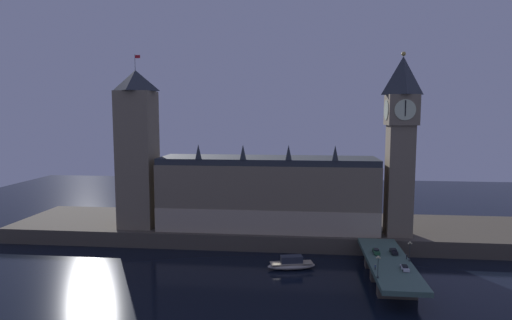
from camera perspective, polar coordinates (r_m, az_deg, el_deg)
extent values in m
plane|color=black|center=(142.96, 2.74, -14.54)|extent=(400.00, 400.00, 0.00)
cube|color=#4C4438|center=(179.14, 3.46, -9.26)|extent=(220.00, 42.00, 5.90)
cube|color=#7F7056|center=(168.67, 1.54, -4.75)|extent=(84.05, 22.14, 25.45)
cube|color=tan|center=(159.57, 1.22, -8.38)|extent=(84.05, 0.20, 9.16)
cube|color=#2D3338|center=(166.62, 1.55, -0.04)|extent=(84.05, 20.37, 2.40)
cone|color=#2D3338|center=(160.91, -7.69, 1.12)|extent=(2.40, 2.40, 5.60)
cone|color=#2D3338|center=(157.80, -1.75, 1.07)|extent=(2.40, 2.40, 5.60)
cone|color=#2D3338|center=(156.43, 4.36, 1.01)|extent=(2.40, 2.40, 5.60)
cone|color=#2D3338|center=(156.87, 10.51, 0.94)|extent=(2.40, 2.40, 5.60)
cube|color=#7F7056|center=(165.39, 18.54, -2.62)|extent=(8.96, 8.96, 40.64)
cube|color=#7F7056|center=(163.63, 18.85, 6.34)|extent=(10.57, 10.57, 10.89)
cylinder|color=beige|center=(158.35, 19.28, 6.34)|extent=(7.31, 0.25, 7.31)
cylinder|color=beige|center=(168.91, 18.44, 6.33)|extent=(7.31, 0.25, 7.31)
cylinder|color=beige|center=(164.91, 20.69, 6.27)|extent=(0.25, 7.31, 7.31)
cylinder|color=beige|center=(162.52, 16.97, 6.40)|extent=(0.25, 7.31, 7.31)
cube|color=black|center=(158.18, 19.30, 6.54)|extent=(0.36, 0.10, 5.48)
pyramid|color=#2D3338|center=(164.21, 18.99, 10.61)|extent=(10.57, 10.57, 13.59)
sphere|color=gold|center=(165.02, 19.09, 13.24)|extent=(1.60, 1.60, 1.60)
cube|color=#7F7056|center=(174.88, -15.48, 0.05)|extent=(13.47, 13.47, 53.46)
pyramid|color=#2D3338|center=(174.47, -15.77, 10.15)|extent=(13.74, 13.74, 8.03)
cylinder|color=#99999E|center=(175.13, -15.84, 12.44)|extent=(0.24, 0.24, 6.00)
cube|color=red|center=(174.99, -15.51, 13.14)|extent=(2.00, 0.08, 1.20)
cube|color=#476656|center=(138.77, 17.31, -12.94)|extent=(12.59, 46.00, 1.40)
cube|color=#4C4438|center=(129.34, 18.30, -15.93)|extent=(10.71, 3.20, 5.05)
cube|color=#4C4438|center=(139.84, 17.27, -14.19)|extent=(10.71, 3.20, 5.05)
cube|color=#4C4438|center=(150.48, 16.40, -12.69)|extent=(10.71, 3.20, 5.05)
cube|color=#235633|center=(143.62, 15.73, -11.67)|extent=(1.74, 4.65, 0.91)
cube|color=black|center=(143.42, 15.74, -11.42)|extent=(1.43, 2.09, 0.45)
cylinder|color=black|center=(144.93, 15.30, -11.63)|extent=(0.22, 0.64, 0.64)
cylinder|color=black|center=(145.21, 15.96, -11.61)|extent=(0.22, 0.64, 0.64)
cylinder|color=black|center=(142.23, 15.49, -11.98)|extent=(0.22, 0.64, 0.64)
cylinder|color=black|center=(142.51, 16.17, -11.96)|extent=(0.22, 0.64, 0.64)
cube|color=silver|center=(131.79, 19.22, -13.47)|extent=(1.74, 4.56, 0.72)
cube|color=black|center=(131.60, 19.23, -13.22)|extent=(1.43, 2.05, 0.45)
cylinder|color=black|center=(130.76, 19.73, -13.74)|extent=(0.22, 0.64, 0.64)
cylinder|color=black|center=(130.39, 19.00, -13.77)|extent=(0.22, 0.64, 0.64)
cylinder|color=black|center=(133.35, 19.43, -13.34)|extent=(0.22, 0.64, 0.64)
cylinder|color=black|center=(132.98, 18.72, -13.37)|extent=(0.22, 0.64, 0.64)
cube|color=black|center=(145.16, 17.90, -11.55)|extent=(1.80, 4.72, 0.91)
cube|color=black|center=(144.96, 17.91, -11.30)|extent=(1.48, 2.13, 0.45)
cylinder|color=black|center=(144.07, 18.36, -11.83)|extent=(0.22, 0.64, 0.64)
cylinder|color=black|center=(143.72, 17.68, -11.85)|extent=(0.22, 0.64, 0.64)
cylinder|color=black|center=(146.80, 18.11, -11.49)|extent=(0.22, 0.64, 0.64)
cylinder|color=black|center=(146.45, 17.44, -11.51)|extent=(0.22, 0.64, 0.64)
cylinder|color=black|center=(129.62, 15.60, -13.75)|extent=(0.28, 0.28, 0.77)
cylinder|color=navy|center=(129.39, 15.61, -13.46)|extent=(0.38, 0.38, 0.64)
sphere|color=tan|center=(129.25, 15.62, -13.28)|extent=(0.21, 0.21, 0.21)
cylinder|color=black|center=(141.21, 19.44, -12.21)|extent=(0.28, 0.28, 0.77)
cylinder|color=black|center=(140.99, 19.46, -11.94)|extent=(0.38, 0.38, 0.64)
sphere|color=tan|center=(140.87, 19.46, -11.78)|extent=(0.21, 0.21, 0.21)
cylinder|color=#2D3333|center=(123.77, 15.91, -14.80)|extent=(0.56, 0.56, 0.50)
cylinder|color=#2D3333|center=(122.84, 15.95, -13.62)|extent=(0.18, 0.18, 4.89)
sphere|color=#F9E5A3|center=(121.88, 15.99, -12.30)|extent=(0.60, 0.60, 0.60)
sphere|color=#F9E5A3|center=(121.91, 15.78, -12.46)|extent=(0.44, 0.44, 0.44)
sphere|color=#F9E5A3|center=(122.06, 16.20, -12.45)|extent=(0.44, 0.44, 0.44)
cylinder|color=#2D3333|center=(139.75, 19.77, -12.48)|extent=(0.56, 0.56, 0.50)
cylinder|color=#2D3333|center=(138.95, 19.81, -11.45)|extent=(0.18, 0.18, 4.74)
sphere|color=#F9E5A3|center=(138.12, 19.86, -10.29)|extent=(0.60, 0.60, 0.60)
sphere|color=#F9E5A3|center=(138.11, 19.67, -10.44)|extent=(0.44, 0.44, 0.44)
sphere|color=#F9E5A3|center=(138.32, 20.04, -10.43)|extent=(0.44, 0.44, 0.44)
ellipsoid|color=#B2A893|center=(144.32, 4.74, -13.88)|extent=(16.39, 8.15, 2.21)
cube|color=tan|center=(143.98, 4.74, -13.50)|extent=(14.34, 6.80, 0.24)
cube|color=#2D333D|center=(143.57, 4.75, -13.04)|extent=(7.55, 4.47, 2.21)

